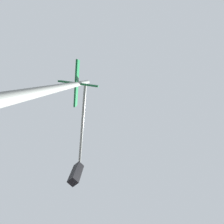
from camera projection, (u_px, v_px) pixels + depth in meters
traffic_signal_near at (70, 143)px, 3.05m from camera, size 2.69×2.95×6.15m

